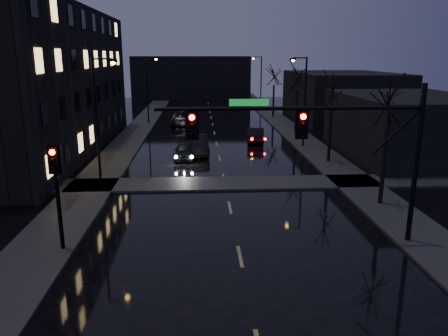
{
  "coord_description": "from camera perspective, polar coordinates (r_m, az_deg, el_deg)",
  "views": [
    {
      "loc": [
        -1.61,
        -8.54,
        8.07
      ],
      "look_at": [
        -0.53,
        10.33,
        3.2
      ],
      "focal_mm": 35.0,
      "sensor_mm": 36.0,
      "label": 1
    }
  ],
  "objects": [
    {
      "name": "sidewalk_left",
      "position": [
        44.8,
        -12.09,
        3.83
      ],
      "size": [
        3.0,
        140.0,
        0.12
      ],
      "primitive_type": "cube",
      "color": "#2D2D2B",
      "rests_on": "ground"
    },
    {
      "name": "sidewalk_right",
      "position": [
        45.41,
        9.67,
        4.08
      ],
      "size": [
        3.0,
        140.0,
        0.12
      ],
      "primitive_type": "cube",
      "color": "#2D2D2B",
      "rests_on": "ground"
    },
    {
      "name": "sidewalk_cross",
      "position": [
        28.25,
        0.13,
        -2.02
      ],
      "size": [
        40.0,
        3.0,
        0.12
      ],
      "primitive_type": "cube",
      "color": "#2D2D2B",
      "rests_on": "ground"
    },
    {
      "name": "apartment_block",
      "position": [
        41.37,
        -24.79,
        10.28
      ],
      "size": [
        12.0,
        30.0,
        12.0
      ],
      "primitive_type": "cube",
      "color": "black",
      "rests_on": "ground"
    },
    {
      "name": "commercial_right_near",
      "position": [
        38.95,
        22.93,
        5.09
      ],
      "size": [
        10.0,
        14.0,
        5.0
      ],
      "primitive_type": "cube",
      "color": "black",
      "rests_on": "ground"
    },
    {
      "name": "commercial_right_far",
      "position": [
        59.74,
        15.09,
        9.09
      ],
      "size": [
        12.0,
        18.0,
        6.0
      ],
      "primitive_type": "cube",
      "color": "black",
      "rests_on": "ground"
    },
    {
      "name": "far_block",
      "position": [
        86.65,
        -4.28,
        11.71
      ],
      "size": [
        22.0,
        10.0,
        8.0
      ],
      "primitive_type": "cube",
      "color": "black",
      "rests_on": "ground"
    },
    {
      "name": "signal_mast",
      "position": [
        18.64,
        13.84,
        4.14
      ],
      "size": [
        11.11,
        0.41,
        7.0
      ],
      "color": "black",
      "rests_on": "ground"
    },
    {
      "name": "signal_pole_left",
      "position": [
        19.17,
        -21.04,
        -1.83
      ],
      "size": [
        0.35,
        0.41,
        4.53
      ],
      "color": "black",
      "rests_on": "ground"
    },
    {
      "name": "tree_near",
      "position": [
        24.73,
        20.9,
        9.22
      ],
      "size": [
        3.52,
        3.52,
        8.08
      ],
      "color": "black",
      "rests_on": "ground"
    },
    {
      "name": "tree_mid_a",
      "position": [
        34.12,
        14.03,
        10.26
      ],
      "size": [
        3.3,
        3.3,
        7.58
      ],
      "color": "black",
      "rests_on": "ground"
    },
    {
      "name": "tree_mid_b",
      "position": [
        45.68,
        9.62,
        12.42
      ],
      "size": [
        3.74,
        3.74,
        8.59
      ],
      "color": "black",
      "rests_on": "ground"
    },
    {
      "name": "tree_far",
      "position": [
        59.42,
        6.58,
        12.42
      ],
      "size": [
        3.43,
        3.43,
        7.88
      ],
      "color": "black",
      "rests_on": "ground"
    },
    {
      "name": "streetlight_l_near",
      "position": [
        27.4,
        -15.95,
        6.99
      ],
      "size": [
        1.53,
        0.28,
        8.0
      ],
      "color": "black",
      "rests_on": "ground"
    },
    {
      "name": "streetlight_l_far",
      "position": [
        53.97,
        -9.79,
        10.74
      ],
      "size": [
        1.53,
        0.28,
        8.0
      ],
      "color": "black",
      "rests_on": "ground"
    },
    {
      "name": "streetlight_r_mid",
      "position": [
        39.76,
        10.25,
        9.47
      ],
      "size": [
        1.53,
        0.28,
        8.0
      ],
      "color": "black",
      "rests_on": "ground"
    },
    {
      "name": "streetlight_r_far",
      "position": [
        67.25,
        4.68,
        11.59
      ],
      "size": [
        1.53,
        0.28,
        8.0
      ],
      "color": "black",
      "rests_on": "ground"
    },
    {
      "name": "oncoming_car_a",
      "position": [
        35.26,
        -5.16,
        2.29
      ],
      "size": [
        1.68,
        4.01,
        1.36
      ],
      "primitive_type": "imported",
      "rotation": [
        0.0,
        0.0,
        -0.02
      ],
      "color": "black",
      "rests_on": "ground"
    },
    {
      "name": "oncoming_car_b",
      "position": [
        36.81,
        -3.53,
        3.04
      ],
      "size": [
        2.06,
        5.02,
        1.62
      ],
      "primitive_type": "imported",
      "rotation": [
        0.0,
        0.0,
        0.07
      ],
      "color": "black",
      "rests_on": "ground"
    },
    {
      "name": "oncoming_car_c",
      "position": [
        52.58,
        -5.27,
        6.45
      ],
      "size": [
        2.95,
        5.94,
        1.62
      ],
      "primitive_type": "imported",
      "rotation": [
        0.0,
        0.0,
        -0.04
      ],
      "color": "black",
      "rests_on": "ground"
    },
    {
      "name": "oncoming_car_d",
      "position": [
        56.45,
        -5.72,
        6.83
      ],
      "size": [
        1.89,
        4.58,
        1.33
      ],
      "primitive_type": "imported",
      "rotation": [
        0.0,
        0.0,
        -0.01
      ],
      "color": "black",
      "rests_on": "ground"
    },
    {
      "name": "lead_car",
      "position": [
        42.15,
        4.13,
        4.36
      ],
      "size": [
        2.01,
        4.49,
        1.43
      ],
      "primitive_type": "imported",
      "rotation": [
        0.0,
        0.0,
        3.02
      ],
      "color": "black",
      "rests_on": "ground"
    }
  ]
}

